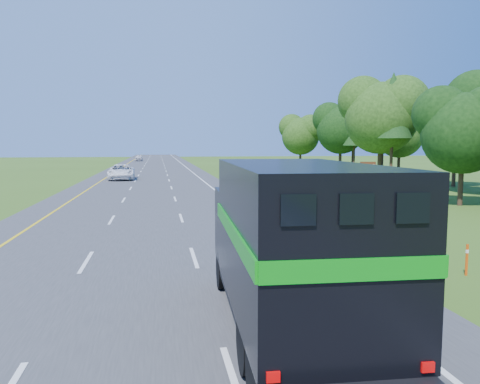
{
  "coord_description": "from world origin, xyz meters",
  "views": [
    {
      "loc": [
        0.63,
        -5.23,
        4.02
      ],
      "look_at": [
        4.51,
        16.79,
        1.73
      ],
      "focal_mm": 35.0,
      "sensor_mm": 36.0,
      "label": 1
    }
  ],
  "objects_px": {
    "horse_truck": "(290,244)",
    "white_suv": "(121,172)",
    "far_car": "(139,158)",
    "exit_sign": "(355,186)"
  },
  "relations": [
    {
      "from": "horse_truck",
      "to": "white_suv",
      "type": "bearing_deg",
      "value": 101.15
    },
    {
      "from": "far_car",
      "to": "exit_sign",
      "type": "distance_m",
      "value": 95.54
    },
    {
      "from": "far_car",
      "to": "white_suv",
      "type": "bearing_deg",
      "value": -89.81
    },
    {
      "from": "far_car",
      "to": "exit_sign",
      "type": "xyz_separation_m",
      "value": [
        13.38,
        -94.59,
        1.32
      ]
    },
    {
      "from": "white_suv",
      "to": "exit_sign",
      "type": "xyz_separation_m",
      "value": [
        13.0,
        -34.24,
        1.2
      ]
    },
    {
      "from": "exit_sign",
      "to": "far_car",
      "type": "bearing_deg",
      "value": 106.04
    },
    {
      "from": "exit_sign",
      "to": "white_suv",
      "type": "bearing_deg",
      "value": 118.77
    },
    {
      "from": "white_suv",
      "to": "exit_sign",
      "type": "relative_size",
      "value": 1.91
    },
    {
      "from": "far_car",
      "to": "exit_sign",
      "type": "height_order",
      "value": "exit_sign"
    },
    {
      "from": "white_suv",
      "to": "exit_sign",
      "type": "bearing_deg",
      "value": -71.19
    }
  ]
}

